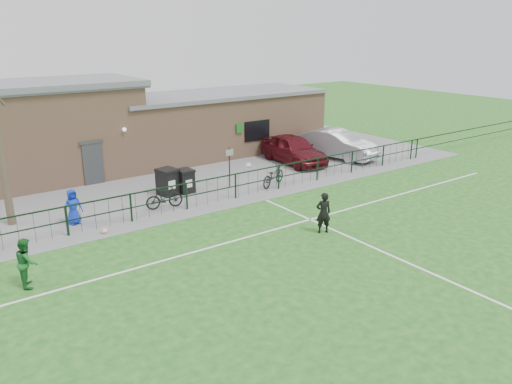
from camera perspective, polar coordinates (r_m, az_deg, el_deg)
ground at (r=16.58m, az=10.22°, el=-8.65°), size 90.00×90.00×0.00m
paving_strip at (r=27.04m, az=-10.54°, el=1.93°), size 34.00×13.00×0.02m
pitch_line_touch at (r=22.23m, az=-4.20°, el=-1.36°), size 28.00×0.10×0.01m
pitch_line_mid at (r=19.29m, az=1.73°, el=-4.41°), size 28.00×0.10×0.01m
pitch_line_perp at (r=17.95m, az=14.74°, el=-6.82°), size 0.10×16.00×0.01m
perimeter_fence at (r=22.20m, az=-4.51°, el=0.23°), size 28.00×0.10×1.20m
bare_tree at (r=21.30m, az=-27.19°, el=4.20°), size 0.30×0.30×6.00m
wheelie_bin_left at (r=23.57m, az=-10.07°, el=1.06°), size 0.92×1.00×1.16m
wheelie_bin_right at (r=23.80m, az=-8.13°, el=1.17°), size 0.72×0.80×1.04m
sign_post at (r=24.17m, az=-3.05°, el=2.78°), size 0.07×0.07×2.00m
car_maroon at (r=28.92m, az=4.30°, el=4.92°), size 2.24×4.89×1.63m
car_silver at (r=30.46m, az=9.19°, el=5.45°), size 2.82×5.32×1.67m
bicycle_d at (r=21.80m, az=-10.43°, el=-0.61°), size 1.68×0.73×0.98m
bicycle_e at (r=24.60m, az=1.97°, el=1.90°), size 2.07×1.42×1.03m
spectator_child at (r=20.92m, az=-20.19°, el=-1.58°), size 0.75×0.53×1.44m
goalkeeper_kick at (r=19.03m, az=7.44°, el=-2.20°), size 1.44×3.94×2.14m
outfield_player at (r=16.51m, az=-24.73°, el=-7.30°), size 0.69×0.82×1.53m
ball_ground at (r=19.81m, az=-16.94°, el=-4.27°), size 0.23×0.23×0.23m
clubhouse at (r=28.91m, az=-14.96°, el=7.17°), size 24.25×5.40×4.96m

